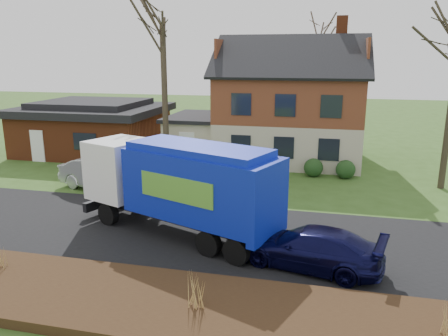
# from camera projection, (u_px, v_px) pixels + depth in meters

# --- Properties ---
(ground) EXTENTS (120.00, 120.00, 0.00)m
(ground) POSITION_uv_depth(u_px,v_px,m) (205.00, 235.00, 17.06)
(ground) COLOR #314F1A
(ground) RESTS_ON ground
(road) EXTENTS (80.00, 7.00, 0.02)m
(road) POSITION_uv_depth(u_px,v_px,m) (205.00, 234.00, 17.06)
(road) COLOR black
(road) RESTS_ON ground
(mulch_verge) EXTENTS (80.00, 3.50, 0.30)m
(mulch_verge) POSITION_uv_depth(u_px,v_px,m) (153.00, 304.00, 12.03)
(mulch_verge) COLOR black
(mulch_verge) RESTS_ON ground
(main_house) EXTENTS (12.95, 8.95, 9.26)m
(main_house) POSITION_uv_depth(u_px,v_px,m) (283.00, 99.00, 28.84)
(main_house) COLOR #C2B89C
(main_house) RESTS_ON ground
(ranch_house) EXTENTS (9.80, 8.20, 3.70)m
(ranch_house) POSITION_uv_depth(u_px,v_px,m) (94.00, 127.00, 31.52)
(ranch_house) COLOR brown
(ranch_house) RESTS_ON ground
(garbage_truck) EXTENTS (8.76, 5.24, 3.65)m
(garbage_truck) POSITION_uv_depth(u_px,v_px,m) (180.00, 182.00, 16.61)
(garbage_truck) COLOR black
(garbage_truck) RESTS_ON ground
(silver_sedan) EXTENTS (5.41, 3.13, 1.69)m
(silver_sedan) POSITION_uv_depth(u_px,v_px,m) (105.00, 174.00, 22.62)
(silver_sedan) COLOR #ACB0B4
(silver_sedan) RESTS_ON ground
(navy_wagon) EXTENTS (5.01, 2.94, 1.36)m
(navy_wagon) POSITION_uv_depth(u_px,v_px,m) (310.00, 248.00, 14.29)
(navy_wagon) COLOR #0B0B33
(navy_wagon) RESTS_ON ground
(tree_front_west) EXTENTS (3.97, 3.97, 11.81)m
(tree_front_west) POSITION_uv_depth(u_px,v_px,m) (162.00, 3.00, 24.90)
(tree_front_west) COLOR #3E3325
(tree_front_west) RESTS_ON ground
(tree_back) EXTENTS (3.50, 3.50, 11.09)m
(tree_back) POSITION_uv_depth(u_px,v_px,m) (319.00, 24.00, 35.19)
(tree_back) COLOR #413227
(tree_back) RESTS_ON ground
(grass_clump_mid) EXTENTS (0.37, 0.31, 1.04)m
(grass_clump_mid) POSITION_uv_depth(u_px,v_px,m) (194.00, 288.00, 11.52)
(grass_clump_mid) COLOR tan
(grass_clump_mid) RESTS_ON mulch_verge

